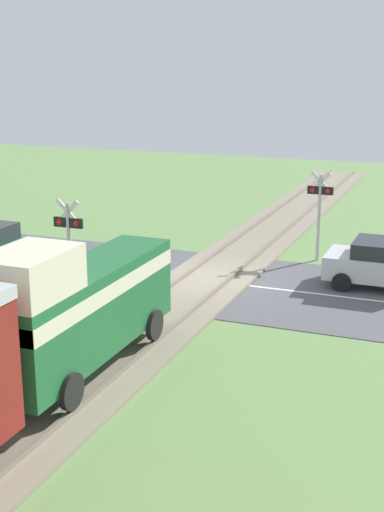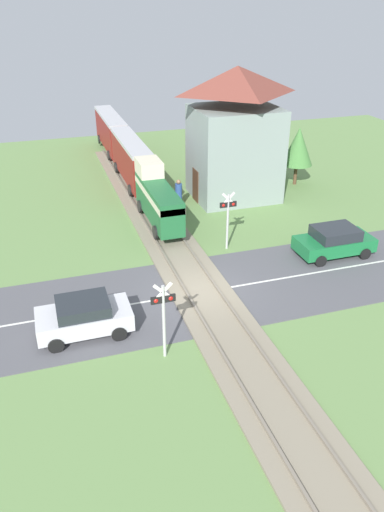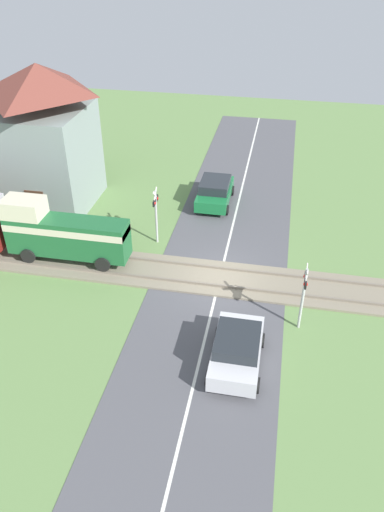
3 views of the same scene
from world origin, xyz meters
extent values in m
plane|color=#66894C|center=(0.00, 0.00, 0.00)|extent=(60.00, 60.00, 0.00)
cube|color=#515156|center=(0.00, 0.00, 0.01)|extent=(48.00, 6.40, 0.02)
cube|color=silver|center=(0.00, 0.00, 0.02)|extent=(48.00, 0.12, 0.00)
cube|color=gray|center=(0.00, 0.00, 0.06)|extent=(2.80, 48.00, 0.12)
cube|color=slate|center=(-0.72, 0.00, 0.18)|extent=(0.10, 48.00, 0.12)
cube|color=slate|center=(0.72, 0.00, 0.18)|extent=(0.10, 48.00, 0.12)
cube|color=#1E6033|center=(0.00, 7.60, 1.57)|extent=(1.35, 6.09, 1.90)
cube|color=beige|center=(0.00, 7.60, 2.09)|extent=(1.37, 6.09, 0.36)
cube|color=beige|center=(0.00, 9.67, 2.97)|extent=(1.35, 1.95, 0.90)
cylinder|color=black|center=(-0.72, 5.65, 0.62)|extent=(0.14, 0.76, 0.76)
cylinder|color=black|center=(0.72, 5.65, 0.62)|extent=(0.14, 0.76, 0.76)
cylinder|color=black|center=(-0.72, 9.55, 0.62)|extent=(0.14, 0.76, 0.76)
cylinder|color=black|center=(0.72, 9.55, 0.62)|extent=(0.14, 0.76, 0.76)
cube|color=maroon|center=(0.00, 15.07, 1.82)|extent=(1.35, 8.05, 2.40)
cube|color=#BCBCC1|center=(0.00, 15.07, 3.14)|extent=(1.41, 8.05, 0.24)
cylinder|color=black|center=(-0.72, 12.49, 0.62)|extent=(0.14, 0.76, 0.76)
cylinder|color=black|center=(0.72, 12.49, 0.62)|extent=(0.14, 0.76, 0.76)
cylinder|color=black|center=(-0.72, 17.64, 0.62)|extent=(0.14, 0.76, 0.76)
cylinder|color=black|center=(0.72, 17.64, 0.62)|extent=(0.14, 0.76, 0.76)
cube|color=maroon|center=(0.00, 23.52, 1.82)|extent=(1.35, 8.05, 2.40)
cube|color=#BCBCC1|center=(0.00, 23.52, 3.14)|extent=(1.41, 8.05, 0.24)
cylinder|color=black|center=(-0.72, 20.94, 0.62)|extent=(0.14, 0.76, 0.76)
cylinder|color=black|center=(0.72, 20.94, 0.62)|extent=(0.14, 0.76, 0.76)
cylinder|color=black|center=(-0.72, 26.09, 0.62)|extent=(0.14, 0.76, 0.76)
cylinder|color=black|center=(0.72, 26.09, 0.62)|extent=(0.14, 0.76, 0.76)
cube|color=silver|center=(-5.38, -1.44, 0.66)|extent=(3.69, 1.82, 0.72)
cube|color=#23282D|center=(-5.38, -1.44, 1.25)|extent=(2.03, 1.68, 0.47)
cylinder|color=black|center=(-4.18, -0.53, 0.30)|extent=(0.60, 0.18, 0.60)
cylinder|color=black|center=(-4.18, -2.35, 0.30)|extent=(0.60, 0.18, 0.60)
cylinder|color=black|center=(-6.58, -0.53, 0.30)|extent=(0.60, 0.18, 0.60)
cylinder|color=black|center=(-6.58, -2.35, 0.30)|extent=(0.60, 0.18, 0.60)
cube|color=#197038|center=(7.71, 1.44, 0.64)|extent=(3.95, 1.86, 0.68)
cube|color=#23282D|center=(7.71, 1.44, 1.26)|extent=(2.17, 1.71, 0.55)
cylinder|color=black|center=(6.43, 0.51, 0.30)|extent=(0.60, 0.18, 0.60)
cylinder|color=black|center=(6.43, 2.37, 0.30)|extent=(0.60, 0.18, 0.60)
cylinder|color=black|center=(9.00, 0.51, 0.30)|extent=(0.60, 0.18, 0.60)
cylinder|color=black|center=(9.00, 2.37, 0.30)|extent=(0.60, 0.18, 0.60)
cylinder|color=#B7B7B7|center=(-2.73, -3.81, 1.53)|extent=(0.12, 0.12, 3.06)
cube|color=black|center=(-2.73, -3.81, 2.51)|extent=(0.90, 0.08, 0.28)
sphere|color=red|center=(-3.00, -3.81, 2.51)|extent=(0.18, 0.18, 0.18)
sphere|color=red|center=(-2.46, -3.81, 2.51)|extent=(0.18, 0.18, 0.18)
cube|color=silver|center=(-2.73, -3.81, 2.81)|extent=(0.72, 0.04, 0.72)
cube|color=silver|center=(-2.73, -3.81, 2.81)|extent=(0.72, 0.04, 0.72)
cylinder|color=#B7B7B7|center=(2.73, 3.81, 1.53)|extent=(0.12, 0.12, 3.06)
cube|color=black|center=(2.73, 3.81, 2.51)|extent=(0.90, 0.08, 0.28)
sphere|color=red|center=(3.00, 3.81, 2.51)|extent=(0.18, 0.18, 0.18)
sphere|color=red|center=(2.46, 3.81, 2.51)|extent=(0.18, 0.18, 0.18)
cube|color=silver|center=(2.73, 3.81, 2.81)|extent=(0.72, 0.04, 0.72)
cube|color=silver|center=(2.73, 3.81, 2.81)|extent=(0.72, 0.04, 0.72)
cube|color=gray|center=(5.94, 10.92, 2.92)|extent=(5.24, 4.50, 5.84)
pyramid|color=brown|center=(5.94, 10.92, 7.46)|extent=(5.66, 4.86, 1.61)
cube|color=#472D1E|center=(3.31, 10.92, 1.05)|extent=(0.06, 1.10, 2.10)
cylinder|color=#2D4C8E|center=(1.98, 10.30, 0.75)|extent=(0.44, 0.44, 1.51)
sphere|color=#936B4C|center=(1.98, 10.30, 1.64)|extent=(0.28, 0.28, 0.28)
cylinder|color=brown|center=(11.06, 11.84, 0.73)|extent=(0.24, 0.24, 1.45)
cone|color=#477F3D|center=(11.06, 11.84, 2.74)|extent=(2.15, 2.15, 2.57)
camera|label=1|loc=(-7.60, 20.47, 6.86)|focal=50.00mm
camera|label=2|loc=(-6.30, -18.23, 12.03)|focal=35.00mm
camera|label=3|loc=(-19.31, -2.37, 14.55)|focal=35.00mm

